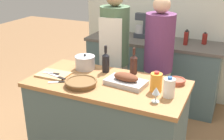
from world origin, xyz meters
The scene contains 22 objects.
kitchen_island centered at (0.00, 0.00, 0.45)m, with size 1.48×0.73×0.89m.
back_counter centered at (0.00, 1.48, 0.46)m, with size 1.86×0.60×0.92m.
back_wall centered at (0.00, 1.83, 1.27)m, with size 2.36×0.10×2.55m.
roasting_pan centered at (0.18, 0.02, 0.94)m, with size 0.39×0.25×0.11m.
wicker_basket centered at (-0.18, -0.17, 0.92)m, with size 0.29×0.29×0.05m.
cutting_board centered at (-0.55, -0.08, 0.90)m, with size 0.31×0.22×0.02m.
stock_pot centered at (-0.35, 0.21, 0.96)m, with size 0.21×0.21×0.16m.
mixing_bowl centered at (0.59, 0.24, 0.92)m, with size 0.16×0.16×0.04m.
juice_jug centered at (0.47, 0.00, 0.98)m, with size 0.10×0.10×0.18m.
milk_jug centered at (0.59, -0.05, 0.97)m, with size 0.10×0.10×0.18m.
wine_bottle_green centered at (0.15, 0.30, 1.00)m, with size 0.07×0.07×0.27m.
wine_bottle_dark centered at (-0.12, 0.22, 1.00)m, with size 0.07×0.07×0.27m.
wine_glass_left centered at (0.52, -0.19, 0.99)m, with size 0.07×0.07×0.13m.
knife_chef centered at (-0.47, -0.13, 0.91)m, with size 0.22×0.08×0.01m.
knife_paring centered at (-0.56, -0.08, 0.91)m, with size 0.17×0.06×0.01m.
knife_bread centered at (-0.42, -0.20, 0.90)m, with size 0.15×0.11×0.01m.
stand_mixer centered at (-0.21, 1.55, 1.06)m, with size 0.18×0.14×0.34m.
condiment_bottle_tall centered at (0.41, 1.61, 0.99)m, with size 0.06×0.06×0.16m.
condiment_bottle_short centered at (0.65, 1.58, 0.99)m, with size 0.06×0.06×0.16m.
condiment_bottle_extra centered at (0.44, 1.44, 1.01)m, with size 0.05×0.05×0.19m.
person_cook_aproned centered at (-0.25, 0.72, 0.92)m, with size 0.34×0.35×1.67m.
person_cook_guest centered at (0.26, 0.80, 0.89)m, with size 0.33×0.33×1.61m.
Camera 1 is at (1.04, -2.15, 1.96)m, focal length 45.00 mm.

